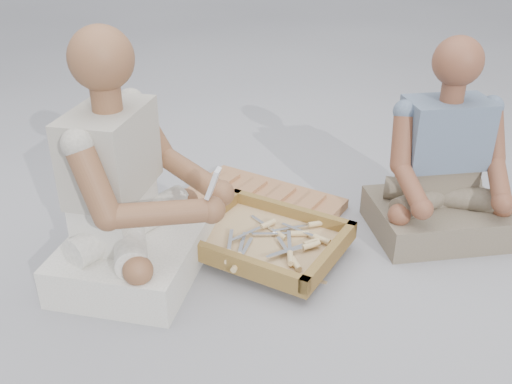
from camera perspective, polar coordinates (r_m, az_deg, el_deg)
The scene contains 26 objects.
ground at distance 2.04m, azimuth -3.29°, elevation -10.01°, with size 60.00×60.00×0.00m, color #9E9EA3.
carved_panel at distance 2.52m, azimuth 0.13°, elevation -1.30°, with size 0.68×0.45×0.05m, color #945A39.
tool_tray at distance 2.19m, azimuth 1.06°, elevation -4.79°, with size 0.57×0.47×0.07m.
chisel_0 at distance 2.05m, azimuth 3.75°, elevation -6.84°, with size 0.17×0.17×0.02m.
chisel_1 at distance 2.25m, azimuth 0.79°, elevation -3.40°, with size 0.10×0.21×0.02m.
chisel_2 at distance 2.27m, azimuth 5.57°, elevation -3.25°, with size 0.17×0.17×0.02m.
chisel_3 at distance 2.18m, azimuth 6.12°, elevation -4.54°, with size 0.22×0.06×0.02m.
chisel_4 at distance 2.09m, azimuth -1.74°, elevation -6.42°, with size 0.10×0.21×0.02m.
chisel_5 at distance 2.07m, azimuth 3.43°, elevation -6.27°, with size 0.12×0.20×0.02m.
chisel_6 at distance 2.22m, azimuth 2.05°, elevation -4.08°, with size 0.21×0.11×0.02m.
chisel_7 at distance 2.08m, azimuth -2.78°, elevation -6.13°, with size 0.11×0.21×0.02m.
chisel_8 at distance 2.12m, azimuth 5.02°, elevation -5.46°, with size 0.15×0.19×0.02m.
chisel_9 at distance 2.06m, azimuth -1.79°, elevation -6.97°, with size 0.06×0.22×0.02m.
chisel_10 at distance 2.15m, azimuth 5.14°, elevation -5.17°, with size 0.13×0.20×0.02m.
chisel_11 at distance 2.21m, azimuth 3.83°, elevation -4.15°, with size 0.20×0.12×0.02m.
wood_chip_0 at distance 2.22m, azimuth -7.89°, elevation -6.68°, with size 0.02×0.01×0.00m, color tan.
wood_chip_1 at distance 2.33m, azimuth 5.54°, elevation -4.74°, with size 0.02×0.01×0.00m, color tan.
wood_chip_2 at distance 2.33m, azimuth -4.20°, elevation -4.62°, with size 0.02×0.01×0.00m, color tan.
wood_chip_3 at distance 2.10m, azimuth 6.83°, elevation -8.95°, with size 0.02×0.01×0.00m, color tan.
wood_chip_4 at distance 2.43m, azimuth 11.93°, elevation -3.73°, with size 0.02×0.01×0.00m, color tan.
wood_chip_5 at distance 2.14m, azimuth 1.80°, elevation -7.85°, with size 0.02×0.01×0.00m, color tan.
wood_chip_6 at distance 2.10m, azimuth 5.07°, elevation -8.82°, with size 0.02×0.01×0.00m, color tan.
wood_chip_7 at distance 2.25m, azimuth 1.62°, elevation -5.83°, with size 0.02×0.01×0.00m, color tan.
craftsman at distance 2.04m, azimuth -12.67°, elevation -0.52°, with size 0.67×0.68×0.90m.
companion at distance 2.37m, azimuth 18.14°, elevation 1.85°, with size 0.65×0.63×0.80m.
mobile_phone at distance 1.82m, azimuth -4.32°, elevation 0.88°, with size 0.06×0.06×0.11m.
Camera 1 is at (0.86, -1.36, 1.25)m, focal length 40.00 mm.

